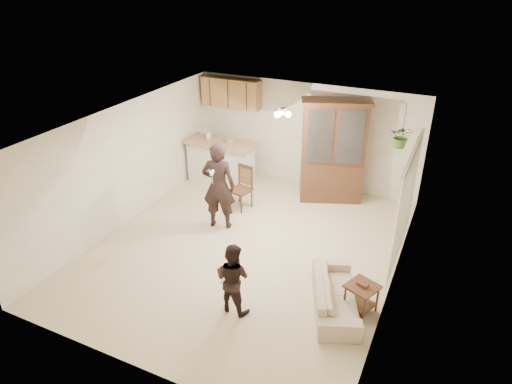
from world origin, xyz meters
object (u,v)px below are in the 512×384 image
at_px(adult, 219,187).
at_px(china_hutch, 333,152).
at_px(child, 232,274).
at_px(chair_hutch_left, 240,197).
at_px(chair_hutch_right, 331,183).
at_px(side_table, 361,298).
at_px(sofa, 336,288).
at_px(chair_bar, 206,165).

height_order(adult, china_hutch, china_hutch).
relative_size(adult, child, 1.33).
xyz_separation_m(chair_hutch_left, chair_hutch_right, (1.64, 1.54, 0.00)).
height_order(adult, child, adult).
height_order(china_hutch, side_table, china_hutch).
bearing_deg(adult, sofa, 139.00).
xyz_separation_m(china_hutch, side_table, (1.58, -3.50, -0.91)).
distance_m(china_hutch, chair_bar, 3.41).
bearing_deg(adult, side_table, 142.74).
height_order(child, chair_hutch_left, child).
xyz_separation_m(sofa, chair_hutch_right, (-1.22, 3.81, -0.08)).
xyz_separation_m(side_table, chair_hutch_right, (-1.62, 3.75, 0.03)).
xyz_separation_m(adult, side_table, (3.29, -1.33, -0.64)).
relative_size(adult, chair_bar, 1.93).
distance_m(sofa, adult, 3.26).
xyz_separation_m(chair_bar, chair_hutch_left, (1.61, -1.22, 0.02)).
bearing_deg(adult, chair_bar, -68.24).
relative_size(sofa, chair_hutch_right, 1.87).
relative_size(adult, chair_hutch_left, 1.82).
bearing_deg(sofa, chair_hutch_right, -4.10).
bearing_deg(china_hutch, chair_hutch_left, -163.94).
bearing_deg(chair_bar, chair_hutch_left, -38.15).
bearing_deg(side_table, child, -156.24).
bearing_deg(china_hutch, chair_bar, 159.74).
relative_size(adult, side_table, 3.07).
relative_size(chair_bar, chair_hutch_right, 0.93).
distance_m(side_table, chair_hutch_left, 3.94).
distance_m(sofa, china_hutch, 3.84).
bearing_deg(sofa, chair_bar, 30.09).
distance_m(chair_hutch_left, chair_hutch_right, 2.25).
distance_m(sofa, side_table, 0.42).
bearing_deg(china_hutch, child, -115.08).
bearing_deg(china_hutch, adult, -149.71).
relative_size(china_hutch, chair_hutch_right, 2.34).
height_order(side_table, chair_hutch_right, chair_hutch_right).
distance_m(child, chair_hutch_left, 3.36).
distance_m(adult, china_hutch, 2.78).
bearing_deg(chair_hutch_right, adult, 35.89).
bearing_deg(adult, china_hutch, -143.43).
xyz_separation_m(adult, china_hutch, (1.71, 2.17, 0.26)).
height_order(child, side_table, child).
bearing_deg(chair_hutch_right, chair_hutch_left, 23.67).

